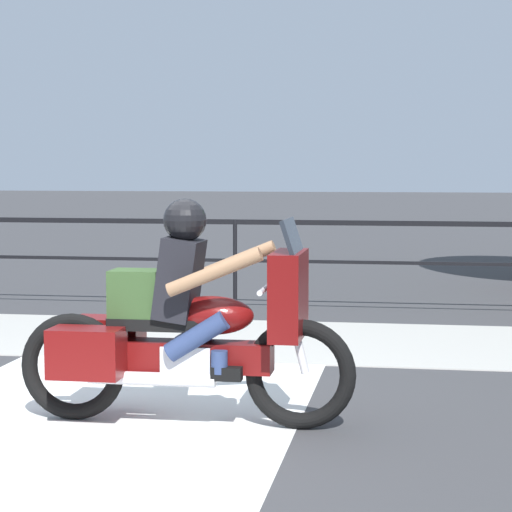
{
  "coord_description": "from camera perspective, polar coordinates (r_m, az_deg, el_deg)",
  "views": [
    {
      "loc": [
        2.14,
        -6.39,
        1.75
      ],
      "look_at": [
        1.01,
        0.67,
        1.1
      ],
      "focal_mm": 70.0,
      "sensor_mm": 36.0,
      "label": 1
    }
  ],
  "objects": [
    {
      "name": "ground_plane",
      "position": [
        6.96,
        -9.28,
        -9.43
      ],
      "size": [
        120.0,
        120.0,
        0.0
      ],
      "primitive_type": "plane",
      "color": "#38383A"
    },
    {
      "name": "sidewalk_band",
      "position": [
        10.17,
        -3.23,
        -4.69
      ],
      "size": [
        44.0,
        2.4,
        0.01
      ],
      "primitive_type": "cube",
      "color": "#A8A59E",
      "rests_on": "ground"
    },
    {
      "name": "crosswalk_band",
      "position": [
        6.78,
        -9.87,
        -9.8
      ],
      "size": [
        2.78,
        6.0,
        0.01
      ],
      "primitive_type": "cube",
      "color": "silver",
      "rests_on": "ground"
    },
    {
      "name": "fence_railing",
      "position": [
        12.02,
        -1.21,
        1.0
      ],
      "size": [
        36.0,
        0.05,
        1.1
      ],
      "color": "black",
      "rests_on": "ground"
    },
    {
      "name": "motorcycle",
      "position": [
        6.73,
        -4.11,
        -3.99
      ],
      "size": [
        2.31,
        0.76,
        1.53
      ],
      "rotation": [
        0.0,
        0.0,
        0.03
      ],
      "color": "black",
      "rests_on": "ground"
    }
  ]
}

